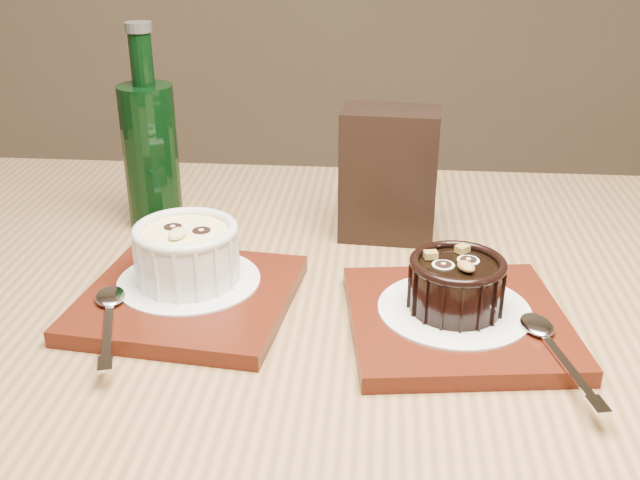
% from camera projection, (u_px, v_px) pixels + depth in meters
% --- Properties ---
extents(table, '(1.23, 0.85, 0.75)m').
position_uv_depth(table, '(350.00, 403.00, 0.69)').
color(table, brown).
rests_on(table, ground).
extents(tray_left, '(0.20, 0.20, 0.01)m').
position_uv_depth(tray_left, '(189.00, 298.00, 0.67)').
color(tray_left, '#4E190D').
rests_on(tray_left, table).
extents(doily_left, '(0.13, 0.13, 0.00)m').
position_uv_depth(doily_left, '(189.00, 280.00, 0.68)').
color(doily_left, white).
rests_on(doily_left, tray_left).
extents(ramekin_white, '(0.09, 0.09, 0.06)m').
position_uv_depth(ramekin_white, '(187.00, 251.00, 0.67)').
color(ramekin_white, silver).
rests_on(ramekin_white, doily_left).
extents(spoon_left, '(0.06, 0.14, 0.01)m').
position_uv_depth(spoon_left, '(109.00, 316.00, 0.62)').
color(spoon_left, silver).
rests_on(spoon_left, tray_left).
extents(tray_right, '(0.20, 0.20, 0.01)m').
position_uv_depth(tray_right, '(457.00, 321.00, 0.63)').
color(tray_right, '#4E190D').
rests_on(tray_right, table).
extents(doily_right, '(0.13, 0.13, 0.00)m').
position_uv_depth(doily_right, '(454.00, 309.00, 0.64)').
color(doily_right, white).
rests_on(doily_right, tray_right).
extents(ramekin_dark, '(0.08, 0.08, 0.05)m').
position_uv_depth(ramekin_dark, '(456.00, 282.00, 0.63)').
color(ramekin_dark, black).
rests_on(ramekin_dark, doily_right).
extents(spoon_right, '(0.05, 0.14, 0.01)m').
position_uv_depth(spoon_right, '(555.00, 348.00, 0.58)').
color(spoon_right, silver).
rests_on(spoon_right, tray_right).
extents(condiment_stand, '(0.11, 0.07, 0.14)m').
position_uv_depth(condiment_stand, '(389.00, 175.00, 0.79)').
color(condiment_stand, black).
rests_on(condiment_stand, table).
extents(green_bottle, '(0.06, 0.06, 0.22)m').
position_uv_depth(green_bottle, '(151.00, 151.00, 0.81)').
color(green_bottle, black).
rests_on(green_bottle, table).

